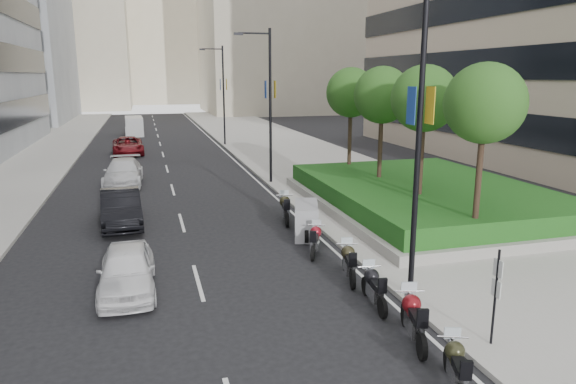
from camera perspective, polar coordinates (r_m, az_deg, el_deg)
name	(u,v)px	position (r m, az deg, el deg)	size (l,w,h in m)	color
ground	(275,336)	(13.37, -1.45, -15.70)	(160.00, 160.00, 0.00)	black
sidewalk_right	(291,152)	(43.52, 0.35, 4.48)	(10.00, 100.00, 0.15)	#9E9B93
sidewalk_left	(18,163)	(42.86, -27.79, 2.87)	(8.00, 100.00, 0.15)	#9E9B93
lane_edge	(229,155)	(42.39, -6.57, 4.07)	(0.12, 100.00, 0.01)	silver
lane_centre	(164,158)	(41.91, -13.62, 3.70)	(0.12, 100.00, 0.01)	silver
building_cream_right	(284,8)	(95.43, -0.43, 19.80)	(28.00, 24.00, 36.00)	#B7AD93
building_cream_left	(56,19)	(112.92, -24.40, 17.11)	(26.00, 24.00, 34.00)	#B7AD93
building_cream_centre	(159,21)	(132.09, -14.14, 17.92)	(30.00, 24.00, 38.00)	#B7AD93
planter	(424,203)	(25.68, 14.93, -1.22)	(10.00, 14.00, 0.40)	gray
hedge	(425,191)	(25.54, 15.00, 0.09)	(9.40, 13.40, 0.80)	#1D4513
tree_0	(485,104)	(19.15, 21.02, 9.11)	(2.80, 2.80, 6.30)	#332319
tree_1	(424,99)	(22.49, 14.93, 9.95)	(2.80, 2.80, 6.30)	#332319
tree_2	(382,96)	(26.02, 10.42, 10.50)	(2.80, 2.80, 6.30)	#332319
tree_3	(351,93)	(29.67, 7.00, 10.87)	(2.80, 2.80, 6.30)	#332319
lamp_post_0	(414,126)	(14.29, 13.86, 7.17)	(2.34, 0.45, 9.00)	black
lamp_post_1	(268,99)	(30.25, -2.27, 10.31)	(2.34, 0.45, 9.00)	black
lamp_post_2	(222,90)	(47.93, -7.36, 11.13)	(2.34, 0.45, 9.00)	black
parking_sign	(496,292)	(13.08, 22.07, -10.30)	(0.06, 0.32, 2.50)	black
motorcycle_0	(456,367)	(11.68, 18.21, -17.97)	(0.87, 1.88, 0.98)	black
motorcycle_1	(413,318)	(13.25, 13.75, -13.48)	(0.85, 2.19, 1.11)	black
motorcycle_2	(374,287)	(14.90, 9.50, -10.42)	(0.68, 2.05, 1.02)	black
motorcycle_3	(349,262)	(16.65, 6.78, -7.77)	(0.76, 2.06, 1.04)	black
motorcycle_4	(315,240)	(18.82, 3.03, -5.33)	(0.97, 1.84, 0.98)	black
motorcycle_5	(306,220)	(20.75, 2.04, -3.16)	(1.51, 2.39, 1.35)	black
motorcycle_6	(285,209)	(22.80, -0.30, -1.87)	(0.75, 2.25, 1.13)	black
car_a	(127,270)	(16.28, -17.46, -8.26)	(1.63, 4.06, 1.38)	white
car_b	(121,208)	(23.39, -18.06, -1.72)	(1.62, 4.66, 1.53)	black
car_c	(123,173)	(31.95, -17.83, 2.06)	(2.14, 5.26, 1.53)	silver
car_d	(128,146)	(44.51, -17.36, 4.93)	(2.41, 5.22, 1.45)	#610B11
delivery_van	(134,127)	(58.85, -16.72, 6.95)	(1.98, 4.79, 1.98)	#B2B2B4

